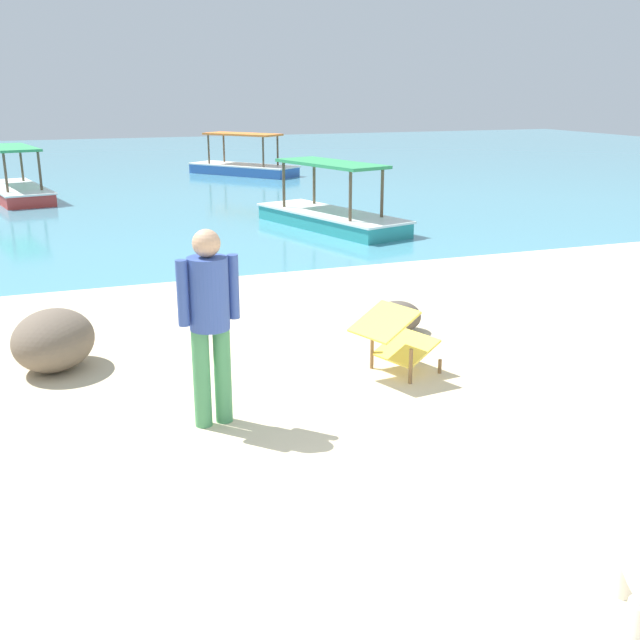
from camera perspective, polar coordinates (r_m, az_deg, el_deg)
sand_beach at (r=4.97m, az=11.59°, el=-15.74°), size 18.00×14.00×0.04m
water_surface at (r=25.73m, az=-15.32°, el=10.62°), size 60.00×36.00×0.03m
deck_chair_far at (r=7.19m, az=5.72°, el=-1.26°), size 0.90×0.76×0.68m
person_standing at (r=6.00m, az=-8.38°, el=0.50°), size 0.51×0.32×1.62m
shore_rock_medium at (r=7.78m, az=-19.55°, el=-1.44°), size 1.06×1.14×0.60m
shore_rock_small at (r=8.55m, az=5.90°, el=0.26°), size 0.68×0.64×0.35m
boat_blue at (r=24.64m, az=-5.84°, el=11.54°), size 3.16×3.61×1.29m
boat_red at (r=20.48m, az=-22.02°, el=9.26°), size 1.86×3.83×1.29m
boat_teal at (r=15.05m, az=0.83°, el=8.03°), size 2.15×3.85×1.29m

